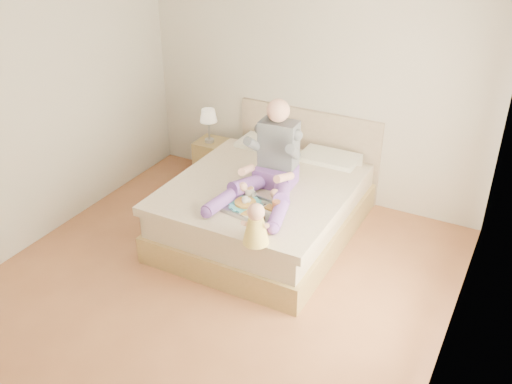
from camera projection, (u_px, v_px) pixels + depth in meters
The scene contains 7 objects.
room at pixel (218, 135), 4.46m from camera, with size 4.02×4.22×2.71m.
bed at pixel (269, 203), 5.90m from camera, with size 1.70×2.18×1.00m.
nightstand at pixel (214, 160), 6.94m from camera, with size 0.41×0.37×0.49m.
lamp at pixel (208, 117), 6.66m from camera, with size 0.20×0.20×0.41m.
adult at pixel (271, 165), 5.41m from camera, with size 0.76×1.10×0.90m.
tray at pixel (254, 207), 5.19m from camera, with size 0.56×0.47×0.15m.
baby at pixel (256, 226), 4.68m from camera, with size 0.26×0.33×0.37m.
Camera 1 is at (2.28, -3.49, 3.28)m, focal length 40.00 mm.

